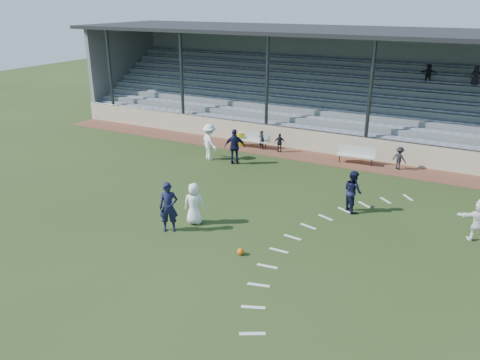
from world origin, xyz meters
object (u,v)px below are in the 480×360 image
object	(u,v)px
trash_bin	(240,139)
football	(241,251)
player_navy_lead	(169,207)
bench_right	(356,153)
player_white_lead	(194,204)
bench_left	(253,138)

from	to	relation	value
trash_bin	football	world-z (taller)	trash_bin
player_navy_lead	bench_right	bearing A→B (deg)	38.05
trash_bin	player_navy_lead	world-z (taller)	player_navy_lead
player_white_lead	bench_left	bearing A→B (deg)	-96.11
bench_left	trash_bin	size ratio (longest dim) A/B	2.54
bench_left	player_navy_lead	bearing A→B (deg)	-86.55
bench_left	football	bearing A→B (deg)	-72.10
player_white_lead	player_navy_lead	world-z (taller)	player_navy_lead
player_white_lead	player_navy_lead	size ratio (longest dim) A/B	0.86
bench_right	football	distance (m)	11.45
player_navy_lead	player_white_lead	bearing A→B (deg)	32.26
trash_bin	football	distance (m)	12.95
trash_bin	bench_left	bearing A→B (deg)	-0.71
bench_right	trash_bin	world-z (taller)	bench_right
trash_bin	player_white_lead	distance (m)	10.66
player_white_lead	player_navy_lead	xyz separation A→B (m)	(-0.50, -0.98, 0.14)
bench_right	football	bearing A→B (deg)	-100.27
player_white_lead	football	bearing A→B (deg)	134.71
bench_left	football	xyz separation A→B (m)	(5.14, -11.46, -0.46)
football	player_white_lead	world-z (taller)	player_white_lead
trash_bin	player_white_lead	size ratio (longest dim) A/B	0.48
trash_bin	player_navy_lead	bearing A→B (deg)	-76.06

